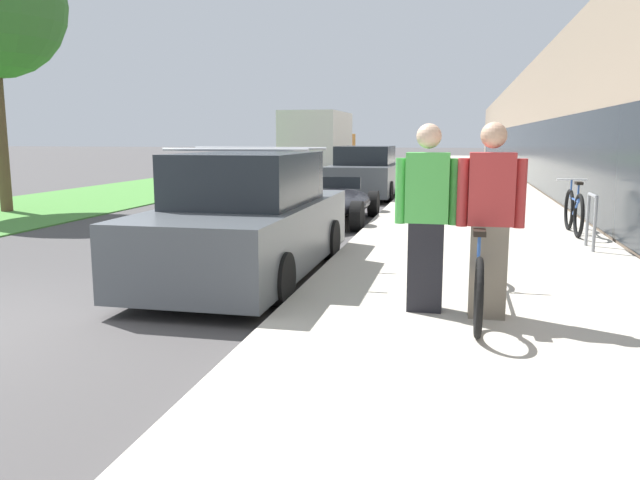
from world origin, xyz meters
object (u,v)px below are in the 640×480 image
Objects in this scene: parked_sedan_curbside at (249,222)px; vintage_roadster_curbside at (329,203)px; tandem_bicycle at (476,269)px; person_rider at (490,221)px; person_bystander at (427,218)px; parked_sedan_far at (365,174)px; moving_truck at (319,145)px; bike_rack_hoop at (592,215)px; cruiser_bike_nearest at (574,211)px.

vintage_roadster_curbside is (-0.05, 5.44, -0.32)m from parked_sedan_curbside.
person_rider is (0.10, -0.36, 0.54)m from tandem_bicycle.
person_bystander is at bearing -151.78° from tandem_bicycle.
person_bystander reaches higher than vintage_roadster_curbside.
moving_truck reaches higher than parked_sedan_far.
tandem_bicycle is at bearing -66.83° from vintage_roadster_curbside.
moving_truck reaches higher than person_bystander.
person_rider is 1.00× the size of person_bystander.
parked_sedan_curbside is at bearing -79.99° from moving_truck.
bike_rack_hoop is 0.13× the size of moving_truck.
person_bystander reaches higher than cruiser_bike_nearest.
bike_rack_hoop is (1.70, 4.15, -0.41)m from person_rider.
person_rider is at bearing -73.53° from moving_truck.
vintage_roadster_curbside is at bearing 112.79° from person_rider.
bike_rack_hoop reaches higher than vintage_roadster_curbside.
person_bystander is 22.97m from moving_truck.
parked_sedan_far is (-2.48, 12.79, -0.32)m from person_bystander.
person_bystander reaches higher than parked_sedan_curbside.
person_bystander is 7.45m from vintage_roadster_curbside.
parked_sedan_far reaches higher than tandem_bicycle.
cruiser_bike_nearest is 18.54m from moving_truck.
parked_sedan_curbside reaches higher than cruiser_bike_nearest.
tandem_bicycle is 3.31× the size of bike_rack_hoop.
parked_sedan_far is (-0.12, 11.21, -0.02)m from parked_sedan_curbside.
cruiser_bike_nearest reaches higher than bike_rack_hoop.
vintage_roadster_curbside is at bearing 90.50° from parked_sedan_curbside.
vintage_roadster_curbside is at bearing 163.28° from cruiser_bike_nearest.
moving_truck is at bearing 106.48° from tandem_bicycle.
person_bystander is 6.09m from cruiser_bike_nearest.
parked_sedan_far is at bearing 123.65° from cruiser_bike_nearest.
parked_sedan_far is (-0.07, 5.77, 0.30)m from vintage_roadster_curbside.
person_rider reaches higher than parked_sedan_far.
person_bystander is at bearing -71.09° from vintage_roadster_curbside.
moving_truck is (-8.29, 18.12, 0.85)m from bike_rack_hoop.
person_rider is 23.22m from moving_truck.
parked_sedan_far is at bearing 103.32° from tandem_bicycle.
person_bystander reaches higher than parked_sedan_far.
cruiser_bike_nearest is 0.40× the size of parked_sedan_far.
person_rider reaches higher than tandem_bicycle.
moving_truck reaches higher than tandem_bicycle.
parked_sedan_far reaches higher than cruiser_bike_nearest.
cruiser_bike_nearest is 6.17m from parked_sedan_curbside.
parked_sedan_curbside is (-4.66, -4.03, 0.21)m from cruiser_bike_nearest.
moving_truck is (-5.99, 22.17, 0.44)m from person_bystander.
parked_sedan_far is (-2.97, 12.53, 0.21)m from tandem_bicycle.
person_rider is at bearing -74.52° from tandem_bicycle.
person_bystander is 1.06× the size of cruiser_bike_nearest.
parked_sedan_far is at bearing -69.44° from moving_truck.
person_rider is 0.41× the size of parked_sedan_curbside.
parked_sedan_far is at bearing 90.71° from vintage_roadster_curbside.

